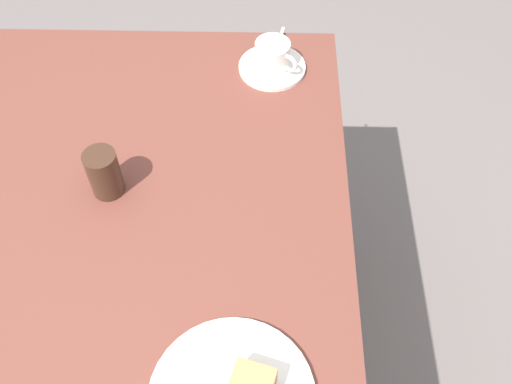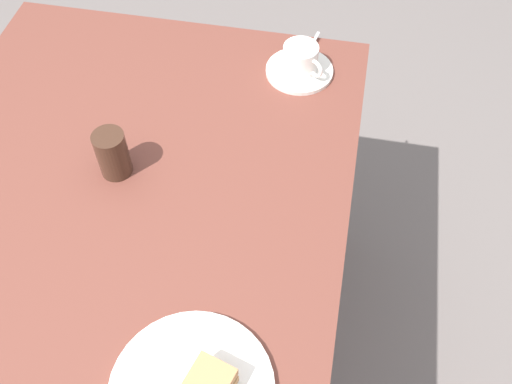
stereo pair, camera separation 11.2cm
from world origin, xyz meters
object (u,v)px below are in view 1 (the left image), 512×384
Objects in this scene: spoon at (278,44)px; coffee_saucer at (272,67)px; dining_table at (118,271)px; coffee_cup at (273,55)px; drinking_glass at (104,173)px.

coffee_saucer is at bearing -11.08° from spoon.
dining_table is 12.88× the size of coffee_cup.
dining_table is at bearing -30.56° from coffee_saucer.
coffee_cup is at bearing -9.85° from spoon.
drinking_glass is (0.43, -0.34, 0.04)m from spoon.
coffee_cup is at bearing 137.99° from drinking_glass.
coffee_saucer is 0.49m from drinking_glass.
dining_table is 8.11× the size of coffee_saucer.
spoon is at bearing 142.23° from drinking_glass.
dining_table is 0.66m from spoon.
spoon reaches higher than coffee_saucer.
spoon is at bearing 168.92° from coffee_saucer.
coffee_cup reaches higher than spoon.
spoon is at bearing 151.64° from dining_table.
coffee_cup is 0.48m from drinking_glass.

